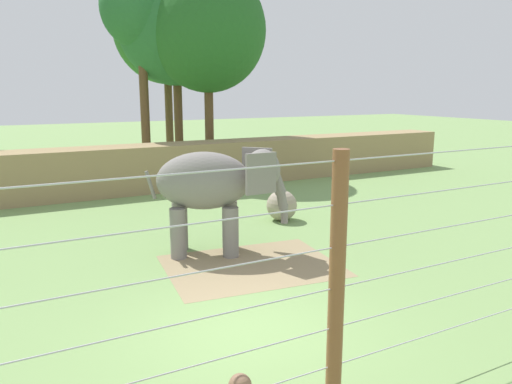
# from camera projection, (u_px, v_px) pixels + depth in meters

# --- Properties ---
(ground_plane) EXTENTS (120.00, 120.00, 0.00)m
(ground_plane) POSITION_uv_depth(u_px,v_px,m) (249.00, 330.00, 8.93)
(ground_plane) COLOR #759956
(dirt_patch) EXTENTS (4.45, 3.61, 0.01)m
(dirt_patch) POSITION_uv_depth(u_px,v_px,m) (252.00, 266.00, 12.17)
(dirt_patch) COLOR #937F5B
(dirt_patch) RESTS_ON ground
(embankment_wall) EXTENTS (36.00, 1.80, 1.95)m
(embankment_wall) POSITION_uv_depth(u_px,v_px,m) (100.00, 172.00, 20.16)
(embankment_wall) COLOR #997F56
(embankment_wall) RESTS_ON ground
(elephant) EXTENTS (3.47, 2.34, 2.75)m
(elephant) POSITION_uv_depth(u_px,v_px,m) (215.00, 185.00, 12.81)
(elephant) COLOR gray
(elephant) RESTS_ON ground
(enrichment_ball) EXTENTS (1.01, 1.01, 1.01)m
(enrichment_ball) POSITION_uv_depth(u_px,v_px,m) (282.00, 205.00, 16.31)
(enrichment_ball) COLOR gray
(enrichment_ball) RESTS_ON ground
(cable_fence) EXTENTS (12.98, 0.21, 3.54)m
(cable_fence) POSITION_uv_depth(u_px,v_px,m) (338.00, 284.00, 6.38)
(cable_fence) COLOR brown
(cable_fence) RESTS_ON ground
(tree_left_of_centre) EXTENTS (5.85, 5.85, 10.57)m
(tree_left_of_centre) POSITION_uv_depth(u_px,v_px,m) (175.00, 24.00, 24.81)
(tree_left_of_centre) COLOR brown
(tree_left_of_centre) RESTS_ON ground
(tree_behind_wall) EXTENTS (3.80, 3.80, 10.10)m
(tree_behind_wall) POSITION_uv_depth(u_px,v_px,m) (140.00, 9.00, 23.55)
(tree_behind_wall) COLOR brown
(tree_behind_wall) RESTS_ON ground
(tree_right_of_centre) EXTENTS (5.67, 5.67, 10.05)m
(tree_right_of_centre) POSITION_uv_depth(u_px,v_px,m) (208.00, 31.00, 23.95)
(tree_right_of_centre) COLOR brown
(tree_right_of_centre) RESTS_ON ground
(tree_far_right) EXTENTS (5.92, 5.92, 10.76)m
(tree_far_right) POSITION_uv_depth(u_px,v_px,m) (166.00, 28.00, 27.77)
(tree_far_right) COLOR brown
(tree_far_right) RESTS_ON ground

